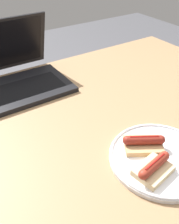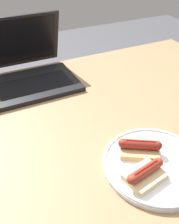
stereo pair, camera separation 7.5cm
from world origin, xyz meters
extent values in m
cube|color=#93704C|center=(0.00, 0.00, 0.72)|extent=(1.36, 0.87, 0.04)
cylinder|color=#93704C|center=(0.59, 0.34, 0.35)|extent=(0.06, 0.06, 0.70)
cube|color=black|center=(-0.17, 0.26, 0.75)|extent=(0.34, 0.25, 0.02)
cube|color=black|center=(-0.17, 0.25, 0.76)|extent=(0.28, 0.14, 0.00)
cube|color=black|center=(-0.17, 0.42, 0.87)|extent=(0.34, 0.08, 0.23)
cube|color=black|center=(-0.17, 0.42, 0.87)|extent=(0.31, 0.06, 0.20)
cylinder|color=silver|center=(0.00, -0.28, 0.75)|extent=(0.27, 0.27, 0.01)
torus|color=silver|center=(0.00, -0.28, 0.75)|extent=(0.27, 0.27, 0.01)
cube|color=#D6B784|center=(-0.06, -0.31, 0.76)|extent=(0.10, 0.08, 0.02)
cylinder|color=maroon|center=(-0.06, -0.31, 0.78)|extent=(0.09, 0.04, 0.02)
sphere|color=maroon|center=(-0.01, -0.30, 0.78)|extent=(0.02, 0.02, 0.02)
sphere|color=maroon|center=(-0.10, -0.32, 0.78)|extent=(0.02, 0.02, 0.02)
cylinder|color=red|center=(-0.06, -0.31, 0.79)|extent=(0.07, 0.02, 0.01)
cube|color=tan|center=(-0.02, -0.23, 0.76)|extent=(0.12, 0.11, 0.02)
cylinder|color=maroon|center=(-0.02, -0.23, 0.78)|extent=(0.09, 0.07, 0.03)
sphere|color=maroon|center=(-0.05, -0.21, 0.78)|extent=(0.03, 0.03, 0.03)
sphere|color=maroon|center=(0.02, -0.25, 0.78)|extent=(0.03, 0.03, 0.03)
cylinder|color=red|center=(-0.02, -0.23, 0.79)|extent=(0.07, 0.04, 0.00)
camera|label=1|loc=(-0.41, -0.57, 1.24)|focal=40.00mm
camera|label=2|loc=(-0.35, -0.61, 1.24)|focal=40.00mm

